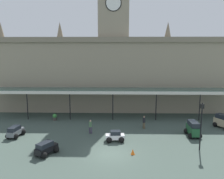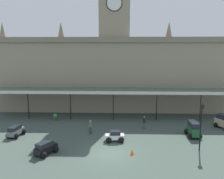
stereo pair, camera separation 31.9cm
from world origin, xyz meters
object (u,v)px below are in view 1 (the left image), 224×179
object	(u,v)px
car_green_van	(193,129)
pedestrian_near_entrance	(144,122)
victorian_lamppost	(201,121)
pedestrian_crossing_forecourt	(90,126)
car_beige_van	(223,122)
car_white_sedan	(115,137)
planter_forecourt_centre	(55,117)
car_black_estate	(46,149)
car_grey_estate	(15,132)
traffic_cone	(133,152)

from	to	relation	value
car_green_van	pedestrian_near_entrance	distance (m)	5.93
victorian_lamppost	pedestrian_crossing_forecourt	bearing A→B (deg)	158.52
car_beige_van	car_white_sedan	size ratio (longest dim) A/B	1.23
car_white_sedan	car_green_van	world-z (taller)	car_green_van
car_green_van	planter_forecourt_centre	xyz separation A→B (m)	(-17.72, 5.82, -0.32)
car_black_estate	car_beige_van	bearing A→B (deg)	21.68
car_grey_estate	traffic_cone	distance (m)	13.94
pedestrian_crossing_forecourt	car_beige_van	bearing A→B (deg)	7.75
car_white_sedan	traffic_cone	distance (m)	3.71
planter_forecourt_centre	car_beige_van	bearing A→B (deg)	-7.35
car_black_estate	victorian_lamppost	world-z (taller)	victorian_lamppost
traffic_cone	planter_forecourt_centre	size ratio (longest dim) A/B	0.57
car_beige_van	car_black_estate	bearing A→B (deg)	-158.32
pedestrian_crossing_forecourt	car_green_van	bearing A→B (deg)	-2.96
car_green_van	victorian_lamppost	world-z (taller)	victorian_lamppost
car_grey_estate	traffic_cone	xyz separation A→B (m)	(13.23, -4.38, -0.29)
car_beige_van	car_green_van	size ratio (longest dim) A/B	1.08
car_beige_van	pedestrian_crossing_forecourt	xyz separation A→B (m)	(-16.82, -2.29, 0.10)
car_green_van	pedestrian_crossing_forecourt	size ratio (longest dim) A/B	1.44
planter_forecourt_centre	car_green_van	bearing A→B (deg)	-18.17
pedestrian_near_entrance	victorian_lamppost	distance (m)	8.26
pedestrian_near_entrance	planter_forecourt_centre	xyz separation A→B (m)	(-12.33, 3.33, -0.42)
car_beige_van	car_black_estate	size ratio (longest dim) A/B	1.06
car_black_estate	pedestrian_near_entrance	bearing A→B (deg)	37.04
victorian_lamppost	traffic_cone	distance (m)	7.37
car_grey_estate	pedestrian_near_entrance	size ratio (longest dim) A/B	1.41
car_beige_van	car_white_sedan	distance (m)	14.62
car_white_sedan	car_grey_estate	size ratio (longest dim) A/B	0.89
car_beige_van	car_grey_estate	size ratio (longest dim) A/B	1.10
car_black_estate	planter_forecourt_centre	size ratio (longest dim) A/B	2.53
pedestrian_near_entrance	traffic_cone	distance (m)	7.78
car_grey_estate	planter_forecourt_centre	bearing A→B (deg)	66.46
car_grey_estate	pedestrian_crossing_forecourt	xyz separation A→B (m)	(8.54, 1.28, 0.34)
car_black_estate	victorian_lamppost	size ratio (longest dim) A/B	0.50
car_white_sedan	car_grey_estate	bearing A→B (deg)	174.50
pedestrian_crossing_forecourt	victorian_lamppost	world-z (taller)	victorian_lamppost
car_white_sedan	car_grey_estate	distance (m)	11.56
car_white_sedan	planter_forecourt_centre	size ratio (longest dim) A/B	2.20
car_white_sedan	pedestrian_crossing_forecourt	size ratio (longest dim) A/B	1.26
car_beige_van	pedestrian_crossing_forecourt	distance (m)	16.97
car_white_sedan	traffic_cone	xyz separation A→B (m)	(1.73, -3.27, -0.23)
car_white_sedan	planter_forecourt_centre	xyz separation A→B (m)	(-8.69, 7.58, -0.01)
pedestrian_near_entrance	victorian_lamppost	world-z (taller)	victorian_lamppost
pedestrian_near_entrance	planter_forecourt_centre	distance (m)	12.78
car_white_sedan	pedestrian_near_entrance	size ratio (longest dim) A/B	1.26
car_grey_estate	pedestrian_crossing_forecourt	world-z (taller)	pedestrian_crossing_forecourt
car_green_van	car_grey_estate	size ratio (longest dim) A/B	1.02
car_green_van	car_black_estate	distance (m)	16.42
planter_forecourt_centre	traffic_cone	bearing A→B (deg)	-46.17
car_white_sedan	victorian_lamppost	bearing A→B (deg)	-14.03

